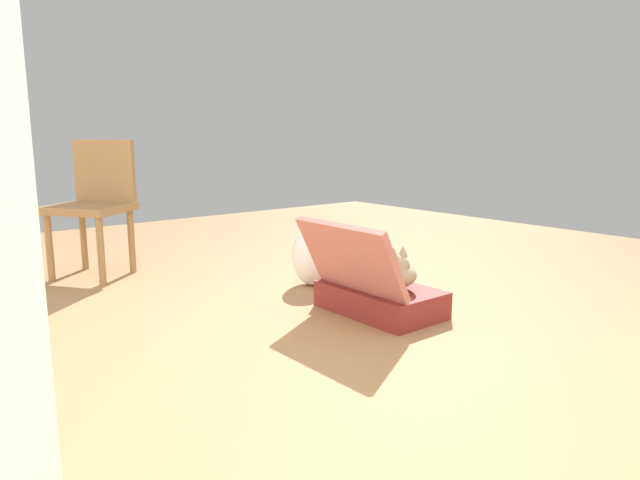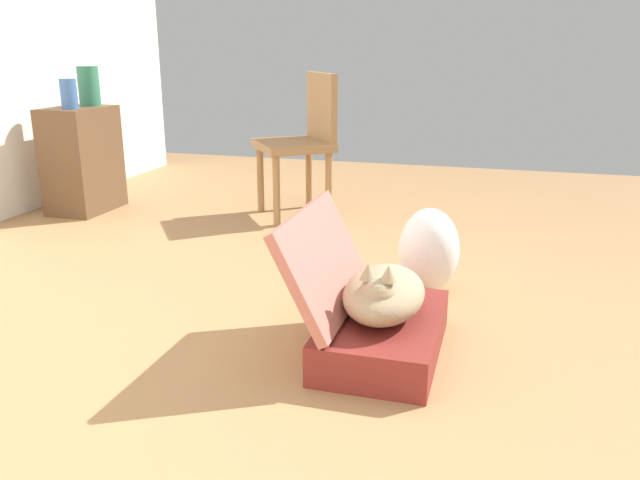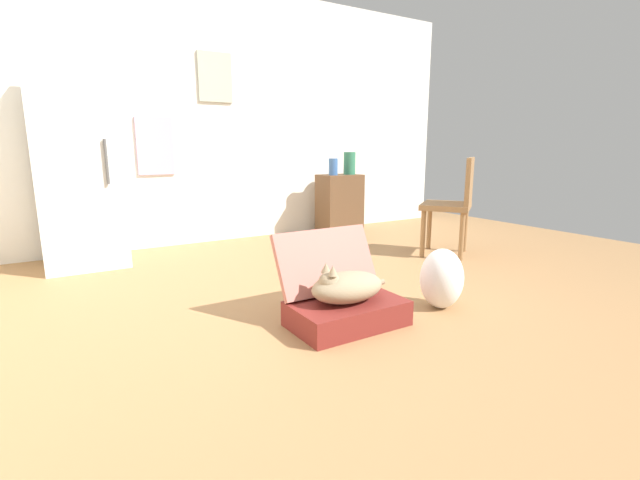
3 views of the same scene
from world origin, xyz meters
name	(u,v)px [view 2 (image 2 of 3)]	position (x,y,z in m)	size (l,w,h in m)	color
ground_plane	(263,335)	(0.00, 0.00, 0.00)	(7.68, 7.68, 0.00)	#9E7247
suitcase_base	(383,335)	(-0.02, -0.47, 0.07)	(0.64, 0.40, 0.14)	maroon
suitcase_lid	(324,261)	(-0.02, -0.25, 0.33)	(0.64, 0.40, 0.04)	#B26356
cat	(384,294)	(-0.03, -0.47, 0.23)	(0.52, 0.28, 0.24)	#998466
plastic_bag_white	(429,250)	(0.65, -0.54, 0.19)	(0.27, 0.27, 0.38)	white
side_table	(82,160)	(1.51, 1.85, 0.34)	(0.48, 0.33, 0.68)	brown
vase_tall	(69,94)	(1.39, 1.81, 0.78)	(0.10, 0.10, 0.19)	#38609E
vase_short	(89,86)	(1.62, 1.83, 0.81)	(0.14, 0.14, 0.25)	#2D7051
chair	(303,138)	(1.80, 0.41, 0.50)	(0.63, 0.62, 0.90)	olive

